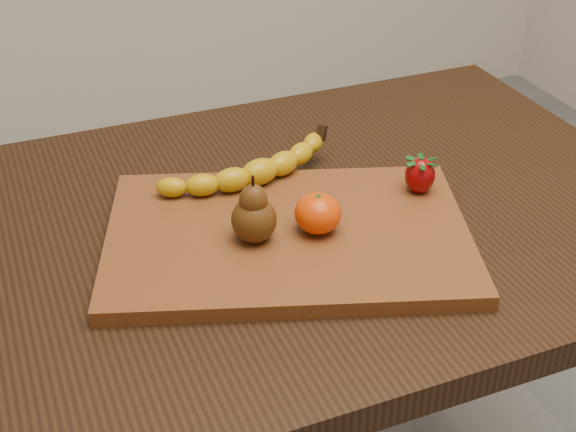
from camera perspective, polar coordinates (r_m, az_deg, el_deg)
name	(u,v)px	position (r m, az deg, el deg)	size (l,w,h in m)	color
table	(303,269)	(1.13, 1.11, -3.79)	(1.00, 0.70, 0.76)	black
cutting_board	(288,236)	(1.00, 0.00, -1.44)	(0.45, 0.30, 0.02)	brown
banana	(259,172)	(1.09, -2.04, 3.16)	(0.23, 0.06, 0.04)	#C39809
pear	(254,209)	(0.96, -2.46, 0.53)	(0.06, 0.06, 0.09)	#4E2B0C
mandarin	(318,213)	(0.98, 2.14, 0.18)	(0.06, 0.06, 0.05)	#DF3902
strawberry	(420,174)	(1.08, 9.37, 2.95)	(0.04, 0.04, 0.05)	#840306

